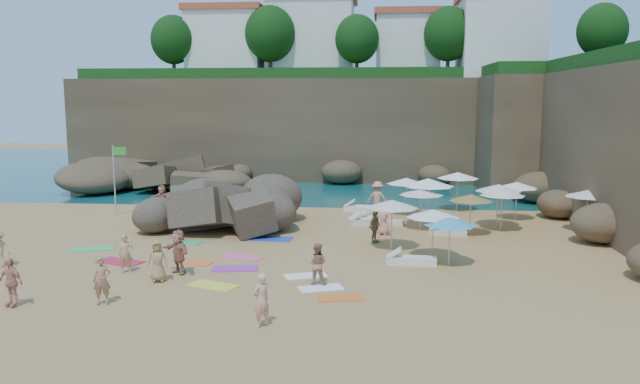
# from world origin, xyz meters

# --- Properties ---
(ground) EXTENTS (120.00, 120.00, 0.00)m
(ground) POSITION_xyz_m (0.00, 0.00, 0.00)
(ground) COLOR tan
(ground) RESTS_ON ground
(seawater) EXTENTS (120.00, 120.00, 0.00)m
(seawater) POSITION_xyz_m (0.00, 30.00, 0.00)
(seawater) COLOR #0C4751
(seawater) RESTS_ON ground
(cliff_back) EXTENTS (44.00, 8.00, 8.00)m
(cliff_back) POSITION_xyz_m (2.00, 25.00, 4.00)
(cliff_back) COLOR brown
(cliff_back) RESTS_ON ground
(cliff_corner) EXTENTS (10.00, 12.00, 8.00)m
(cliff_corner) POSITION_xyz_m (17.00, 20.00, 4.00)
(cliff_corner) COLOR brown
(cliff_corner) RESTS_ON ground
(rock_promontory) EXTENTS (12.00, 7.00, 2.00)m
(rock_promontory) POSITION_xyz_m (-11.00, 16.00, 0.00)
(rock_promontory) COLOR brown
(rock_promontory) RESTS_ON ground
(clifftop_buildings) EXTENTS (28.48, 9.48, 7.00)m
(clifftop_buildings) POSITION_xyz_m (2.96, 25.79, 11.24)
(clifftop_buildings) COLOR white
(clifftop_buildings) RESTS_ON cliff_back
(clifftop_trees) EXTENTS (35.60, 23.82, 4.40)m
(clifftop_trees) POSITION_xyz_m (4.78, 19.52, 11.26)
(clifftop_trees) COLOR #11380F
(clifftop_trees) RESTS_ON ground
(marina_masts) EXTENTS (3.10, 0.10, 6.00)m
(marina_masts) POSITION_xyz_m (-16.50, 30.00, 3.00)
(marina_masts) COLOR white
(marina_masts) RESTS_ON ground
(rock_outcrop) EXTENTS (8.49, 7.55, 2.80)m
(rock_outcrop) POSITION_xyz_m (-3.14, 3.95, 0.00)
(rock_outcrop) COLOR brown
(rock_outcrop) RESTS_ON ground
(flag_pole) EXTENTS (0.77, 0.13, 3.93)m
(flag_pole) POSITION_xyz_m (-9.66, 6.41, 2.51)
(flag_pole) COLOR silver
(flag_pole) RESTS_ON ground
(parasol_0) EXTENTS (2.22, 2.22, 2.10)m
(parasol_0) POSITION_xyz_m (6.36, 8.08, 1.92)
(parasol_0) COLOR silver
(parasol_0) RESTS_ON ground
(parasol_1) EXTENTS (2.39, 2.39, 2.26)m
(parasol_1) POSITION_xyz_m (9.37, 9.68, 2.07)
(parasol_1) COLOR silver
(parasol_1) RESTS_ON ground
(parasol_2) EXTENTS (2.32, 2.32, 2.19)m
(parasol_2) POSITION_xyz_m (10.83, 5.15, 2.01)
(parasol_2) COLOR silver
(parasol_2) RESTS_ON ground
(parasol_3) EXTENTS (2.60, 2.60, 2.46)m
(parasol_3) POSITION_xyz_m (7.32, 5.05, 2.26)
(parasol_3) COLOR silver
(parasol_3) RESTS_ON ground
(parasol_4) EXTENTS (2.21, 2.21, 2.09)m
(parasol_4) POSITION_xyz_m (10.87, 4.30, 1.92)
(parasol_4) COLOR silver
(parasol_4) RESTS_ON ground
(parasol_5) EXTENTS (2.20, 2.20, 2.08)m
(parasol_5) POSITION_xyz_m (6.93, 4.18, 1.91)
(parasol_5) COLOR silver
(parasol_5) RESTS_ON ground
(parasol_6) EXTENTS (2.09, 2.09, 1.97)m
(parasol_6) POSITION_xyz_m (9.19, 3.12, 1.81)
(parasol_6) COLOR silver
(parasol_6) RESTS_ON ground
(parasol_7) EXTENTS (2.16, 2.16, 2.05)m
(parasol_7) POSITION_xyz_m (12.20, 7.24, 1.88)
(parasol_7) COLOR silver
(parasol_7) RESTS_ON ground
(parasol_8) EXTENTS (2.19, 2.19, 2.07)m
(parasol_8) POSITION_xyz_m (14.98, 4.42, 1.90)
(parasol_8) COLOR silver
(parasol_8) RESTS_ON ground
(parasol_9) EXTENTS (2.29, 2.29, 2.16)m
(parasol_9) POSITION_xyz_m (5.40, -0.06, 1.99)
(parasol_9) COLOR silver
(parasol_9) RESTS_ON ground
(parasol_10) EXTENTS (2.02, 2.02, 1.91)m
(parasol_10) POSITION_xyz_m (7.59, -2.51, 1.75)
(parasol_10) COLOR silver
(parasol_10) RESTS_ON ground
(parasol_11) EXTENTS (2.16, 2.16, 2.05)m
(parasol_11) POSITION_xyz_m (7.02, -1.60, 1.88)
(parasol_11) COLOR silver
(parasol_11) RESTS_ON ground
(lounger_0) EXTENTS (1.64, 0.82, 0.24)m
(lounger_0) POSITION_xyz_m (5.37, 5.27, 0.12)
(lounger_0) COLOR silver
(lounger_0) RESTS_ON ground
(lounger_1) EXTENTS (2.10, 0.85, 0.32)m
(lounger_1) POSITION_xyz_m (3.87, 9.03, 0.16)
(lounger_1) COLOR white
(lounger_1) RESTS_ON ground
(lounger_2) EXTENTS (1.83, 0.76, 0.28)m
(lounger_2) POSITION_xyz_m (4.58, 5.97, 0.14)
(lounger_2) COLOR silver
(lounger_2) RESTS_ON ground
(lounger_3) EXTENTS (2.13, 1.23, 0.31)m
(lounger_3) POSITION_xyz_m (4.28, 5.19, 0.16)
(lounger_3) COLOR silver
(lounger_3) RESTS_ON ground
(lounger_4) EXTENTS (1.84, 0.83, 0.28)m
(lounger_4) POSITION_xyz_m (8.16, 3.00, 0.14)
(lounger_4) COLOR silver
(lounger_4) RESTS_ON ground
(lounger_5) EXTENTS (1.99, 0.78, 0.30)m
(lounger_5) POSITION_xyz_m (6.15, -2.51, 0.15)
(lounger_5) COLOR white
(lounger_5) RESTS_ON ground
(towel_2) EXTENTS (1.65, 1.13, 0.03)m
(towel_2) POSITION_xyz_m (-2.48, -3.07, 0.01)
(towel_2) COLOR orange
(towel_2) RESTS_ON ground
(towel_3) EXTENTS (1.62, 1.09, 0.03)m
(towel_3) POSITION_xyz_m (-3.86, 0.33, 0.01)
(towel_3) COLOR #33B36E
(towel_3) RESTS_ON ground
(towel_4) EXTENTS (1.93, 1.43, 0.03)m
(towel_4) POSITION_xyz_m (-0.89, -6.06, 0.02)
(towel_4) COLOR yellow
(towel_4) RESTS_ON ground
(towel_5) EXTENTS (1.68, 1.24, 0.03)m
(towel_5) POSITION_xyz_m (2.87, -5.99, 0.01)
(towel_5) COLOR white
(towel_5) RESTS_ON ground
(towel_6) EXTENTS (1.84, 1.10, 0.03)m
(towel_6) POSITION_xyz_m (-0.63, -3.84, 0.02)
(towel_6) COLOR purple
(towel_6) RESTS_ON ground
(towel_7) EXTENTS (2.05, 1.49, 0.03)m
(towel_7) POSITION_xyz_m (-5.43, -3.29, 0.02)
(towel_7) COLOR #C3223E
(towel_7) RESTS_ON ground
(towel_8) EXTENTS (2.00, 1.09, 0.03)m
(towel_8) POSITION_xyz_m (-0.13, 1.32, 0.02)
(towel_8) COLOR blue
(towel_8) RESTS_ON ground
(towel_9) EXTENTS (1.95, 1.46, 0.03)m
(towel_9) POSITION_xyz_m (-0.74, -2.06, 0.02)
(towel_9) COLOR #ED5C89
(towel_9) RESTS_ON ground
(towel_10) EXTENTS (1.67, 1.11, 0.03)m
(towel_10) POSITION_xyz_m (3.63, -6.97, 0.01)
(towel_10) COLOR orange
(towel_10) RESTS_ON ground
(towel_11) EXTENTS (2.04, 1.45, 0.03)m
(towel_11) POSITION_xyz_m (-7.54, -1.30, 0.02)
(towel_11) COLOR #37C35A
(towel_11) RESTS_ON ground
(towel_13) EXTENTS (1.72, 1.29, 0.03)m
(towel_13) POSITION_xyz_m (2.18, -4.54, 0.01)
(towel_13) COLOR white
(towel_13) RESTS_ON ground
(person_stand_0) EXTENTS (0.63, 0.53, 1.45)m
(person_stand_0) POSITION_xyz_m (-4.58, -4.72, 0.73)
(person_stand_0) COLOR tan
(person_stand_0) RESTS_ON ground
(person_stand_1) EXTENTS (0.79, 0.66, 1.50)m
(person_stand_1) POSITION_xyz_m (2.70, -5.55, 0.75)
(person_stand_1) COLOR tan
(person_stand_1) RESTS_ON ground
(person_stand_2) EXTENTS (1.27, 0.75, 1.85)m
(person_stand_2) POSITION_xyz_m (4.77, 8.27, 0.92)
(person_stand_2) COLOR tan
(person_stand_2) RESTS_ON ground
(person_stand_3) EXTENTS (0.73, 0.94, 1.49)m
(person_stand_3) POSITION_xyz_m (4.67, 1.07, 0.74)
(person_stand_3) COLOR olive
(person_stand_3) RESTS_ON ground
(person_stand_4) EXTENTS (0.87, 0.72, 1.56)m
(person_stand_4) POSITION_xyz_m (5.07, 2.81, 0.78)
(person_stand_4) COLOR tan
(person_stand_4) RESTS_ON ground
(person_stand_5) EXTENTS (1.54, 0.74, 1.60)m
(person_stand_5) POSITION_xyz_m (-7.51, 7.54, 0.80)
(person_stand_5) COLOR #AF7257
(person_stand_5) RESTS_ON ground
(person_stand_6) EXTENTS (0.66, 0.68, 1.58)m
(person_stand_6) POSITION_xyz_m (1.51, -9.73, 0.79)
(person_stand_6) COLOR #EFA987
(person_stand_6) RESTS_ON ground
(person_lie_0) EXTENTS (0.99, 1.47, 0.38)m
(person_lie_0) POSITION_xyz_m (-9.77, -4.43, 0.19)
(person_lie_0) COLOR tan
(person_lie_0) RESTS_ON ground
(person_lie_1) EXTENTS (1.31, 1.74, 0.38)m
(person_lie_1) POSITION_xyz_m (-6.61, -8.78, 0.19)
(person_lie_1) COLOR #E0947F
(person_lie_1) RESTS_ON ground
(person_lie_2) EXTENTS (1.08, 1.62, 0.39)m
(person_lie_2) POSITION_xyz_m (-2.97, -5.75, 0.20)
(person_lie_2) COLOR tan
(person_lie_2) RESTS_ON ground
(person_lie_3) EXTENTS (2.22, 2.24, 0.44)m
(person_lie_3) POSITION_xyz_m (-2.56, -4.68, 0.22)
(person_lie_3) COLOR #B87661
(person_lie_3) RESTS_ON ground
(person_lie_4) EXTENTS (0.90, 1.60, 0.36)m
(person_lie_4) POSITION_xyz_m (-3.86, -8.30, 0.18)
(person_lie_4) COLOR #A97254
(person_lie_4) RESTS_ON ground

